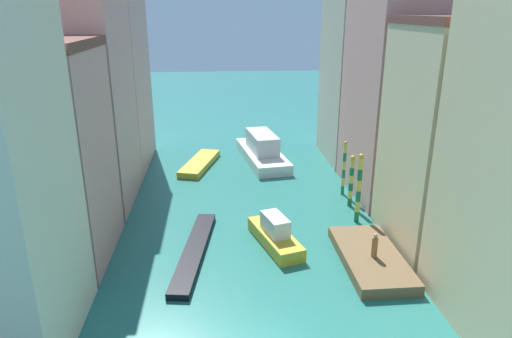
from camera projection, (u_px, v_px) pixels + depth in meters
ground_plane at (241, 174)px, 43.60m from camera, size 154.00×154.00×0.00m
building_left_1 at (49, 155)px, 27.09m from camera, size 6.27×7.99×13.37m
building_left_2 at (86, 103)px, 35.02m from camera, size 6.27×9.08×16.09m
building_left_3 at (111, 76)px, 43.71m from camera, size 6.27×10.13×17.74m
building_right_1 at (448, 138)px, 28.53m from camera, size 6.27×7.91×14.55m
building_right_2 at (396, 82)px, 36.54m from camera, size 6.27×9.90×18.69m
building_right_3 at (361, 48)px, 44.97m from camera, size 6.27×9.02×22.52m
waterfront_dock at (371, 258)px, 28.22m from camera, size 3.53×7.56×0.69m
person_on_dock at (375, 246)px, 27.49m from camera, size 0.36×0.36×1.54m
mooring_pole_0 at (359, 188)px, 32.95m from camera, size 0.38×0.38×5.28m
mooring_pole_1 at (351, 180)px, 35.92m from camera, size 0.39×0.39×4.21m
mooring_pole_2 at (344, 168)px, 38.12m from camera, size 0.30×0.30×4.66m
vaporetto_white at (262, 150)px, 47.18m from camera, size 4.94×10.99×2.94m
gondola_black at (194, 251)px, 29.35m from camera, size 2.72×10.34×0.42m
motorboat_0 at (275, 235)px, 30.30m from camera, size 3.30×5.99×2.08m
motorboat_1 at (200, 163)px, 45.73m from camera, size 4.11×8.04×0.61m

